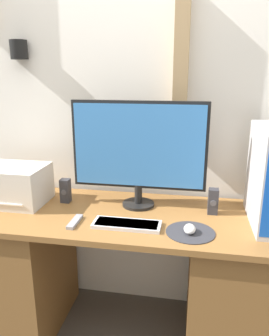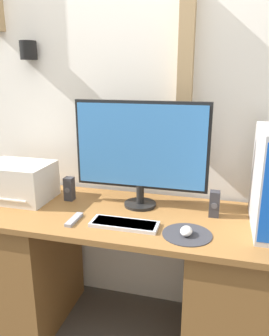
{
  "view_description": "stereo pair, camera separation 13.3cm",
  "coord_description": "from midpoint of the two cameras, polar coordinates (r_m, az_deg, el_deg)",
  "views": [
    {
      "loc": [
        0.36,
        -1.24,
        1.49
      ],
      "look_at": [
        0.08,
        0.32,
        1.03
      ],
      "focal_mm": 35.0,
      "sensor_mm": 36.0,
      "label": 1
    },
    {
      "loc": [
        0.49,
        -1.21,
        1.49
      ],
      "look_at": [
        0.08,
        0.32,
        1.03
      ],
      "focal_mm": 35.0,
      "sensor_mm": 36.0,
      "label": 2
    }
  ],
  "objects": [
    {
      "name": "wall_back",
      "position": [
        1.97,
        -2.38,
        12.45
      ],
      "size": [
        6.4,
        0.15,
        2.7
      ],
      "color": "white",
      "rests_on": "ground_plane"
    },
    {
      "name": "desk",
      "position": [
        1.94,
        -4.4,
        -18.0
      ],
      "size": [
        1.75,
        0.64,
        0.77
      ],
      "color": "brown",
      "rests_on": "ground_plane"
    },
    {
      "name": "monitor",
      "position": [
        1.75,
        -1.46,
        3.43
      ],
      "size": [
        0.73,
        0.18,
        0.58
      ],
      "color": "black",
      "rests_on": "desk"
    },
    {
      "name": "keyboard",
      "position": [
        1.61,
        -3.76,
        -9.79
      ],
      "size": [
        0.33,
        0.12,
        0.02
      ],
      "color": "silver",
      "rests_on": "desk"
    },
    {
      "name": "mousepad",
      "position": [
        1.56,
        7.27,
        -11.07
      ],
      "size": [
        0.23,
        0.23,
        0.0
      ],
      "color": "#2D2D33",
      "rests_on": "desk"
    },
    {
      "name": "mouse",
      "position": [
        1.54,
        7.12,
        -10.53
      ],
      "size": [
        0.05,
        0.08,
        0.04
      ],
      "color": "silver",
      "rests_on": "mousepad"
    },
    {
      "name": "printer",
      "position": [
        2.0,
        -22.33,
        -2.73
      ],
      "size": [
        0.38,
        0.29,
        0.21
      ],
      "color": "beige",
      "rests_on": "desk"
    },
    {
      "name": "speaker_left",
      "position": [
        1.92,
        -13.89,
        -3.89
      ],
      "size": [
        0.05,
        0.06,
        0.14
      ],
      "color": "#2D2D33",
      "rests_on": "desk"
    },
    {
      "name": "speaker_right",
      "position": [
        1.75,
        11.41,
        -5.75
      ],
      "size": [
        0.05,
        0.06,
        0.14
      ],
      "color": "#2D2D33",
      "rests_on": "desk"
    },
    {
      "name": "remote_control",
      "position": [
        1.67,
        -12.65,
        -9.17
      ],
      "size": [
        0.03,
        0.15,
        0.02
      ],
      "color": "gray",
      "rests_on": "desk"
    }
  ]
}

